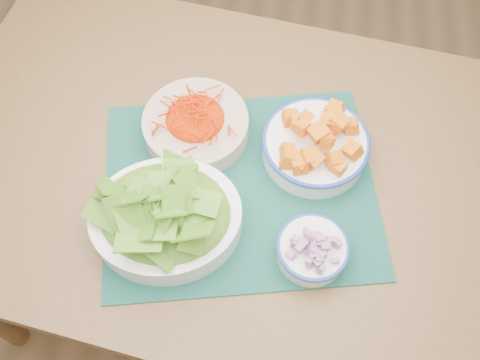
# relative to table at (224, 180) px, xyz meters

# --- Properties ---
(ground) EXTENTS (4.00, 4.00, 0.00)m
(ground) POSITION_rel_table_xyz_m (0.27, 0.31, -0.66)
(ground) COLOR #946E47
(ground) RESTS_ON ground
(table) EXTENTS (1.41, 1.04, 0.75)m
(table) POSITION_rel_table_xyz_m (0.00, 0.00, 0.00)
(table) COLOR brown
(table) RESTS_ON ground
(placemat) EXTENTS (0.64, 0.56, 0.00)m
(placemat) POSITION_rel_table_xyz_m (0.04, -0.06, 0.09)
(placemat) COLOR #0B322B
(placemat) RESTS_ON table
(carrot_bowl) EXTENTS (0.30, 0.30, 0.09)m
(carrot_bowl) POSITION_rel_table_xyz_m (-0.07, 0.06, 0.13)
(carrot_bowl) COLOR #CAB196
(carrot_bowl) RESTS_ON placemat
(squash_bowl) EXTENTS (0.24, 0.24, 0.10)m
(squash_bowl) POSITION_rel_table_xyz_m (0.19, 0.04, 0.14)
(squash_bowl) COLOR white
(squash_bowl) RESTS_ON placemat
(lettuce_bowl) EXTENTS (0.34, 0.31, 0.13)m
(lettuce_bowl) POSITION_rel_table_xyz_m (-0.09, -0.17, 0.16)
(lettuce_bowl) COLOR white
(lettuce_bowl) RESTS_ON placemat
(onion_bowl) EXTENTS (0.16, 0.16, 0.07)m
(onion_bowl) POSITION_rel_table_xyz_m (0.20, -0.19, 0.13)
(onion_bowl) COLOR white
(onion_bowl) RESTS_ON placemat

